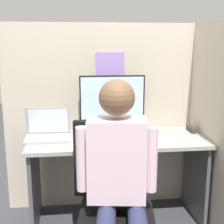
# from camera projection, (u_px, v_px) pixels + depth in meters

# --- Properties ---
(cubicle_panel_back) EXTENTS (1.94, 0.05, 1.68)m
(cubicle_panel_back) POSITION_uv_depth(u_px,v_px,m) (113.00, 117.00, 2.86)
(cubicle_panel_back) COLOR #B7AD99
(cubicle_panel_back) RESTS_ON ground
(cubicle_panel_right) EXTENTS (0.04, 1.23, 1.68)m
(cubicle_panel_right) POSITION_uv_depth(u_px,v_px,m) (208.00, 126.00, 2.56)
(cubicle_panel_right) COLOR #B7AD99
(cubicle_panel_right) RESTS_ON ground
(desk) EXTENTS (1.44, 0.61, 0.75)m
(desk) POSITION_uv_depth(u_px,v_px,m) (118.00, 159.00, 2.60)
(desk) COLOR #9E9993
(desk) RESTS_ON ground
(paper_box) EXTENTS (0.36, 0.25, 0.05)m
(paper_box) POSITION_uv_depth(u_px,v_px,m) (112.00, 130.00, 2.69)
(paper_box) COLOR #236BAD
(paper_box) RESTS_ON desk
(monitor) EXTENTS (0.55, 0.24, 0.44)m
(monitor) POSITION_uv_depth(u_px,v_px,m) (112.00, 101.00, 2.64)
(monitor) COLOR black
(monitor) RESTS_ON paper_box
(laptop) EXTENTS (0.36, 0.24, 0.25)m
(laptop) POSITION_uv_depth(u_px,v_px,m) (48.00, 133.00, 2.51)
(laptop) COLOR #99999E
(laptop) RESTS_ON desk
(mouse) EXTENTS (0.06, 0.05, 0.03)m
(mouse) POSITION_uv_depth(u_px,v_px,m) (84.00, 139.00, 2.48)
(mouse) COLOR gray
(mouse) RESTS_ON desk
(stapler) EXTENTS (0.04, 0.15, 0.04)m
(stapler) POSITION_uv_depth(u_px,v_px,m) (191.00, 129.00, 2.73)
(stapler) COLOR #2D2D33
(stapler) RESTS_ON desk
(carrot_toy) EXTENTS (0.05, 0.13, 0.05)m
(carrot_toy) POSITION_uv_depth(u_px,v_px,m) (135.00, 140.00, 2.40)
(carrot_toy) COLOR orange
(carrot_toy) RESTS_ON desk
(office_chair) EXTENTS (0.54, 0.59, 1.00)m
(office_chair) POSITION_uv_depth(u_px,v_px,m) (112.00, 200.00, 2.00)
(office_chair) COLOR black
(office_chair) RESTS_ON ground
(person) EXTENTS (0.48, 0.46, 1.31)m
(person) POSITION_uv_depth(u_px,v_px,m) (119.00, 174.00, 1.80)
(person) COLOR #282D4C
(person) RESTS_ON ground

